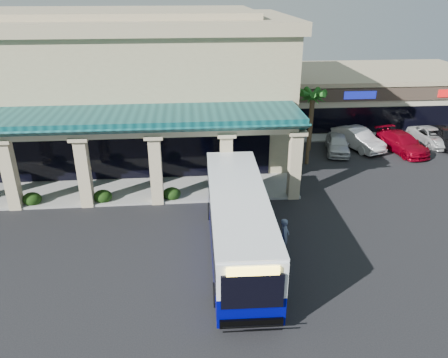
{
  "coord_description": "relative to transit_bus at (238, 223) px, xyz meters",
  "views": [
    {
      "loc": [
        -0.86,
        -20.66,
        13.25
      ],
      "look_at": [
        1.23,
        3.72,
        2.2
      ],
      "focal_mm": 35.0,
      "sensor_mm": 36.0,
      "label": 1
    }
  ],
  "objects": [
    {
      "name": "arcade",
      "position": [
        -9.56,
        7.8,
        1.09
      ],
      "size": [
        30.0,
        6.2,
        5.7
      ],
      "primitive_type": null,
      "color": "#0A3B3F",
      "rests_on": "ground"
    },
    {
      "name": "transit_bus",
      "position": [
        0.0,
        0.0,
        0.0
      ],
      "size": [
        3.22,
        12.69,
        3.53
      ],
      "primitive_type": null,
      "rotation": [
        0.0,
        0.0,
        -0.02
      ],
      "color": "#010376",
      "rests_on": "ground"
    },
    {
      "name": "ground",
      "position": [
        -1.56,
        1.0,
        -1.76
      ],
      "size": [
        110.0,
        110.0,
        0.0
      ],
      "primitive_type": "plane",
      "color": "black"
    },
    {
      "name": "car_silver",
      "position": [
        10.15,
        14.27,
        -0.99
      ],
      "size": [
        2.85,
        4.85,
        1.55
      ],
      "primitive_type": "imported",
      "rotation": [
        0.0,
        0.0,
        -0.24
      ],
      "color": "silver",
      "rests_on": "ground"
    },
    {
      "name": "car_white",
      "position": [
        12.24,
        15.16,
        -0.89
      ],
      "size": [
        3.64,
        5.61,
        1.74
      ],
      "primitive_type": "imported",
      "rotation": [
        0.0,
        0.0,
        0.37
      ],
      "color": "silver",
      "rests_on": "ground"
    },
    {
      "name": "strip_mall",
      "position": [
        16.44,
        25.0,
        0.69
      ],
      "size": [
        22.5,
        12.5,
        4.9
      ],
      "primitive_type": null,
      "color": "beige",
      "rests_on": "ground"
    },
    {
      "name": "palm_1",
      "position": [
        7.94,
        15.0,
        1.14
      ],
      "size": [
        2.4,
        2.4,
        5.8
      ],
      "primitive_type": null,
      "color": "#184E14",
      "rests_on": "ground"
    },
    {
      "name": "palm_0",
      "position": [
        6.94,
        12.0,
        1.54
      ],
      "size": [
        2.4,
        2.4,
        6.6
      ],
      "primitive_type": null,
      "color": "#184E14",
      "rests_on": "ground"
    },
    {
      "name": "car_red",
      "position": [
        15.69,
        14.0,
        -0.96
      ],
      "size": [
        3.36,
        5.88,
        1.61
      ],
      "primitive_type": "imported",
      "rotation": [
        0.0,
        0.0,
        0.21
      ],
      "color": "maroon",
      "rests_on": "ground"
    },
    {
      "name": "pedestrian",
      "position": [
        2.47,
        -0.2,
        -0.76
      ],
      "size": [
        0.7,
        0.85,
        2.0
      ],
      "primitive_type": "imported",
      "rotation": [
        0.0,
        0.0,
        1.22
      ],
      "color": "slate",
      "rests_on": "ground"
    },
    {
      "name": "car_extra",
      "position": [
        20.27,
        14.89,
        -0.92
      ],
      "size": [
        2.67,
        5.21,
        1.7
      ],
      "primitive_type": "imported",
      "rotation": [
        0.0,
        0.0,
        -0.14
      ],
      "color": "black",
      "rests_on": "ground"
    },
    {
      "name": "car_gray",
      "position": [
        19.21,
        15.62,
        -1.06
      ],
      "size": [
        2.69,
        5.22,
        1.41
      ],
      "primitive_type": "imported",
      "rotation": [
        0.0,
        0.0,
        0.07
      ],
      "color": "silver",
      "rests_on": "ground"
    },
    {
      "name": "main_building",
      "position": [
        -9.56,
        17.0,
        3.91
      ],
      "size": [
        30.8,
        14.8,
        11.35
      ],
      "primitive_type": null,
      "color": "tan",
      "rests_on": "ground"
    },
    {
      "name": "broadleaf_tree",
      "position": [
        5.94,
        20.0,
        0.64
      ],
      "size": [
        2.6,
        2.6,
        4.81
      ],
      "primitive_type": null,
      "color": "black",
      "rests_on": "ground"
    }
  ]
}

